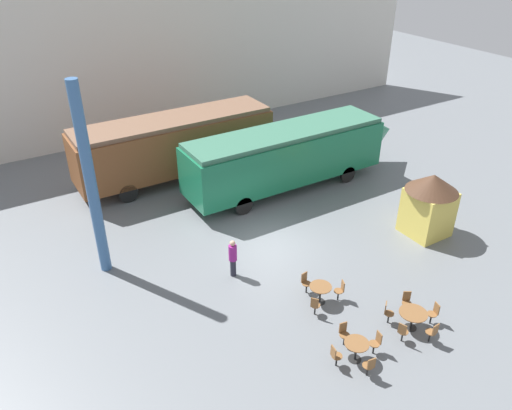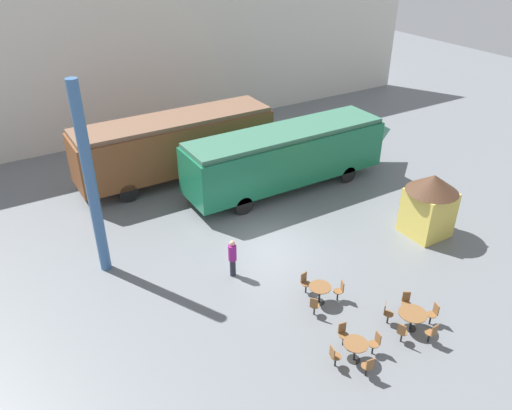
{
  "view_description": "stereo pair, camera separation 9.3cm",
  "coord_description": "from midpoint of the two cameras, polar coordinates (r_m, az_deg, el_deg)",
  "views": [
    {
      "loc": [
        -10.06,
        -15.41,
        12.74
      ],
      "look_at": [
        -0.06,
        1.0,
        1.6
      ],
      "focal_mm": 35.0,
      "sensor_mm": 36.0,
      "label": 1
    },
    {
      "loc": [
        -9.98,
        -15.46,
        12.74
      ],
      "look_at": [
        -0.06,
        1.0,
        1.6
      ],
      "focal_mm": 35.0,
      "sensor_mm": 36.0,
      "label": 2
    }
  ],
  "objects": [
    {
      "name": "backdrop_wall",
      "position": [
        33.49,
        -13.15,
        15.1
      ],
      "size": [
        44.0,
        0.15,
        9.0
      ],
      "color": "silver",
      "rests_on": "ground_plane"
    },
    {
      "name": "cafe_chair_2",
      "position": [
        19.61,
        5.76,
        -8.68
      ],
      "size": [
        0.36,
        0.37,
        0.87
      ],
      "rotation": [
        0.0,
        0.0,
        11.14
      ],
      "color": "black",
      "rests_on": "ground_plane"
    },
    {
      "name": "cafe_chair_5",
      "position": [
        18.81,
        14.86,
        -11.72
      ],
      "size": [
        0.4,
        0.41,
        0.87
      ],
      "rotation": [
        0.0,
        0.0,
        11.68
      ],
      "color": "black",
      "rests_on": "ground_plane"
    },
    {
      "name": "cafe_chair_9",
      "position": [
        17.62,
        13.65,
        -14.97
      ],
      "size": [
        0.37,
        0.36,
        0.87
      ],
      "rotation": [
        0.0,
        0.0,
        9.26
      ],
      "color": "black",
      "rests_on": "ground_plane"
    },
    {
      "name": "cafe_table_near",
      "position": [
        19.14,
        7.45,
        -9.61
      ],
      "size": [
        0.84,
        0.84,
        0.76
      ],
      "color": "black",
      "rests_on": "ground_plane"
    },
    {
      "name": "streamlined_locomotive",
      "position": [
        26.7,
        4.87,
        6.09
      ],
      "size": [
        12.99,
        2.78,
        3.3
      ],
      "color": "#196B47",
      "rests_on": "ground_plane"
    },
    {
      "name": "cafe_chair_1",
      "position": [
        19.4,
        9.71,
        -9.5
      ],
      "size": [
        0.39,
        0.38,
        0.87
      ],
      "rotation": [
        0.0,
        0.0,
        9.04
      ],
      "color": "black",
      "rests_on": "ground_plane"
    },
    {
      "name": "visitor_person",
      "position": [
        20.12,
        -2.57,
        -5.94
      ],
      "size": [
        0.34,
        0.34,
        1.69
      ],
      "color": "#262633",
      "rests_on": "ground_plane"
    },
    {
      "name": "cafe_chair_11",
      "position": [
        16.95,
        9.08,
        -16.6
      ],
      "size": [
        0.37,
        0.36,
        0.87
      ],
      "rotation": [
        0.0,
        0.0,
        12.4
      ],
      "color": "black",
      "rests_on": "ground_plane"
    },
    {
      "name": "cafe_chair_6",
      "position": [
        18.19,
        16.47,
        -13.71
      ],
      "size": [
        0.39,
        0.38,
        0.87
      ],
      "rotation": [
        0.0,
        0.0,
        12.94
      ],
      "color": "black",
      "rests_on": "ground_plane"
    },
    {
      "name": "cafe_chair_8",
      "position": [
        16.84,
        12.87,
        -17.49
      ],
      "size": [
        0.36,
        0.37,
        0.87
      ],
      "rotation": [
        0.0,
        0.0,
        7.69
      ],
      "color": "black",
      "rests_on": "ground_plane"
    },
    {
      "name": "cafe_chair_7",
      "position": [
        18.48,
        19.62,
        -13.54
      ],
      "size": [
        0.36,
        0.36,
        0.87
      ],
      "rotation": [
        0.0,
        0.0,
        14.2
      ],
      "color": "black",
      "rests_on": "ground_plane"
    },
    {
      "name": "cafe_table_mid",
      "position": [
        18.77,
        17.57,
        -11.98
      ],
      "size": [
        1.0,
        1.0,
        0.71
      ],
      "color": "black",
      "rests_on": "ground_plane"
    },
    {
      "name": "cafe_chair_4",
      "position": [
        19.45,
        16.92,
        -10.46
      ],
      "size": [
        0.39,
        0.4,
        0.87
      ],
      "rotation": [
        0.0,
        0.0,
        10.43
      ],
      "color": "black",
      "rests_on": "ground_plane"
    },
    {
      "name": "cafe_chair_3",
      "position": [
        19.26,
        19.76,
        -11.51
      ],
      "size": [
        0.38,
        0.36,
        0.87
      ],
      "rotation": [
        0.0,
        0.0,
        9.17
      ],
      "color": "black",
      "rests_on": "ground_plane"
    },
    {
      "name": "cafe_chair_10",
      "position": [
        17.72,
        10.06,
        -14.15
      ],
      "size": [
        0.36,
        0.37,
        0.87
      ],
      "rotation": [
        0.0,
        0.0,
        10.83
      ],
      "color": "black",
      "rests_on": "ground_plane"
    },
    {
      "name": "support_pillar",
      "position": [
        19.88,
        -18.25,
        2.4
      ],
      "size": [
        0.44,
        0.44,
        8.0
      ],
      "color": "#386093",
      "rests_on": "ground_plane"
    },
    {
      "name": "cafe_table_far",
      "position": [
        17.22,
        11.44,
        -15.63
      ],
      "size": [
        0.82,
        0.82,
        0.74
      ],
      "color": "black",
      "rests_on": "ground_plane"
    },
    {
      "name": "passenger_coach_wooden",
      "position": [
        27.68,
        -9.11,
        7.01
      ],
      "size": [
        10.89,
        2.82,
        3.51
      ],
      "color": "brown",
      "rests_on": "ground_plane"
    },
    {
      "name": "ground_plane",
      "position": [
        22.38,
        1.57,
        -4.61
      ],
      "size": [
        80.0,
        80.0,
        0.0
      ],
      "primitive_type": "plane",
      "color": "slate"
    },
    {
      "name": "ticket_kiosk",
      "position": [
        23.66,
        19.35,
        0.36
      ],
      "size": [
        2.34,
        2.34,
        3.0
      ],
      "color": "#DBC151",
      "rests_on": "ground_plane"
    },
    {
      "name": "cafe_chair_0",
      "position": [
        18.6,
        6.81,
        -11.29
      ],
      "size": [
        0.4,
        0.4,
        0.87
      ],
      "rotation": [
        0.0,
        0.0,
        6.95
      ],
      "color": "black",
      "rests_on": "ground_plane"
    }
  ]
}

